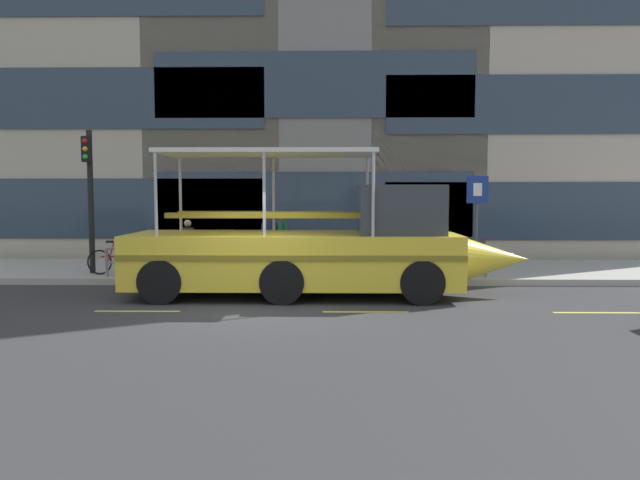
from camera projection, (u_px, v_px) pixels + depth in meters
name	position (u px, v px, depth m)	size (l,w,h in m)	color
ground_plane	(255.00, 306.00, 13.71)	(120.00, 120.00, 0.00)	#333335
sidewalk	(277.00, 270.00, 19.29)	(32.00, 4.80, 0.18)	#A8A59E
curb_edge	(269.00, 282.00, 16.81)	(32.00, 0.18, 0.18)	#B2ADA3
lane_centreline	(251.00, 312.00, 13.07)	(25.80, 0.12, 0.01)	#DBD64C
curb_guardrail	(295.00, 257.00, 17.09)	(10.52, 0.09, 0.81)	gray
traffic_light_pole	(90.00, 187.00, 17.66)	(0.24, 0.46, 4.07)	black
parking_sign	(477.00, 208.00, 17.47)	(0.60, 0.12, 2.78)	#4C4F54
leaned_bicycle	(118.00, 261.00, 17.54)	(1.74, 0.46, 0.96)	black
duck_tour_boat	(318.00, 249.00, 15.00)	(9.74, 2.67, 3.48)	yellow
pedestrian_near_bow	(414.00, 239.00, 18.07)	(0.26, 0.45, 1.62)	#47423D
pedestrian_mid_left	(283.00, 237.00, 17.71)	(0.31, 0.46, 1.75)	black
pedestrian_mid_right	(270.00, 236.00, 17.97)	(0.50, 0.24, 1.73)	black
pedestrian_near_stern	(188.00, 240.00, 18.19)	(0.36, 0.30, 1.52)	#1E2338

